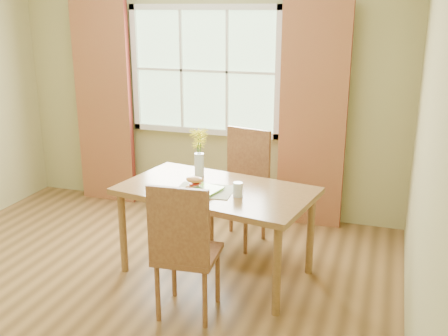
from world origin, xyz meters
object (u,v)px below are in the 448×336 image
Objects in this scene: croissant_sandwich at (194,183)px; flower_vase at (199,147)px; chair_near at (184,246)px; water_glass at (238,190)px; dining_table at (216,197)px; chair_far at (243,181)px.

flower_vase is (-0.10, 0.38, 0.19)m from croissant_sandwich.
chair_near reaches higher than water_glass.
dining_table is at bearing 86.35° from chair_near.
chair_near is at bearing -71.45° from croissant_sandwich.
flower_vase is at bearing -106.04° from chair_far.
flower_vase is (-0.24, 0.25, 0.34)m from dining_table.
dining_table is 0.48m from flower_vase.
flower_vase reaches higher than water_glass.
dining_table is 14.76× the size of water_glass.
chair_near reaches higher than croissant_sandwich.
croissant_sandwich reaches higher than dining_table.
chair_near is 6.57× the size of croissant_sandwich.
dining_table is 0.72m from chair_far.
chair_near is 0.96× the size of chair_far.
chair_near is at bearing -79.28° from dining_table.
chair_far is 6.84× the size of croissant_sandwich.
chair_near is (0.01, -0.71, -0.11)m from dining_table.
chair_far is at bearing 85.27° from chair_near.
dining_table is 3.96× the size of flower_vase.
flower_vase is at bearing 100.05° from chair_near.
chair_far is 9.47× the size of water_glass.
dining_table is 0.72m from chair_near.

